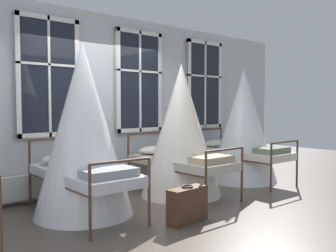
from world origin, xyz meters
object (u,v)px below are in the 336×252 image
Objects in this scene: suitcase_dark at (187,205)px; cot_fourth at (243,126)px; cot_third at (181,132)px; cot_second at (83,132)px.

cot_fourth is at bearing 19.70° from suitcase_dark.
cot_third is 0.98× the size of cot_fourth.
cot_fourth reaches higher than suitcase_dark.
cot_second reaches higher than suitcase_dark.
suitcase_dark is (-0.92, -1.11, -0.81)m from cot_third.
cot_fourth reaches higher than cot_third.
cot_second reaches higher than cot_third.
suitcase_dark is at bearing 140.31° from cot_third.
cot_fourth is (3.41, 0.03, -0.05)m from cot_second.
cot_second is 3.98× the size of suitcase_dark.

